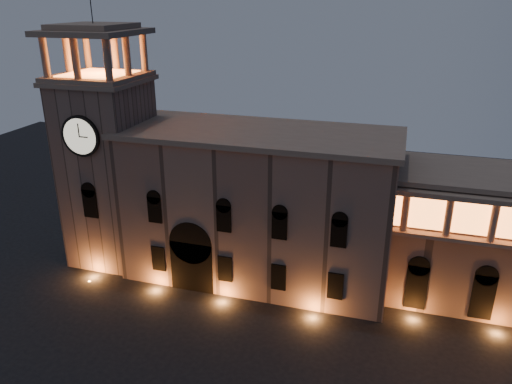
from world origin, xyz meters
The scene contains 2 objects.
government_building centered at (-2.08, 21.93, 8.77)m, with size 30.80×12.80×17.60m.
clock_tower centered at (-20.50, 20.98, 12.50)m, with size 9.80×9.80×32.40m.
Camera 1 is at (12.86, -28.49, 31.13)m, focal length 35.00 mm.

